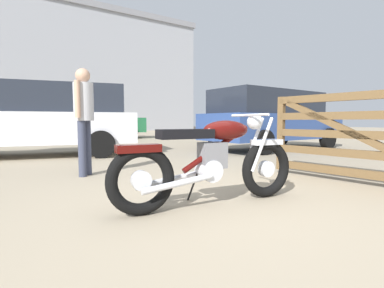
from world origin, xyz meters
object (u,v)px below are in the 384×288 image
Objects in this scene: vintage_motorcycle at (212,161)px; pale_sedan_back at (101,122)px; silver_sedan_mid at (39,118)px; timber_gate at (383,133)px; bystander at (84,110)px; red_hatchback_near at (272,118)px.

pale_sedan_back reaches higher than vintage_motorcycle.
silver_sedan_mid is 7.43m from pale_sedan_back.
bystander is at bearing 38.54° from timber_gate.
silver_sedan_mid reaches higher than bystander.
timber_gate reaches higher than vintage_motorcycle.
pale_sedan_back is (-1.10, 12.77, 0.13)m from timber_gate.
timber_gate is at bearing -78.30° from pale_sedan_back.
red_hatchback_near is (6.29, -1.28, 0.00)m from silver_sedan_mid.
timber_gate is 1.51× the size of bystander.
vintage_motorcycle is 6.39m from red_hatchback_near.
pale_sedan_back is (1.22, 12.41, 0.38)m from vintage_motorcycle.
pale_sedan_back is (2.13, 10.11, -0.18)m from bystander.
red_hatchback_near is (2.45, 4.58, 0.24)m from timber_gate.
pale_sedan_back reaches higher than timber_gate.
red_hatchback_near is (3.55, -8.18, 0.10)m from pale_sedan_back.
red_hatchback_near reaches higher than vintage_motorcycle.
silver_sedan_mid reaches higher than pale_sedan_back.
red_hatchback_near is (4.77, 4.23, 0.49)m from vintage_motorcycle.
timber_gate is (2.32, -0.36, 0.25)m from vintage_motorcycle.
timber_gate is at bearing -7.34° from vintage_motorcycle.
bystander is at bearing -168.83° from red_hatchback_near.
bystander is 10.34m from pale_sedan_back.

